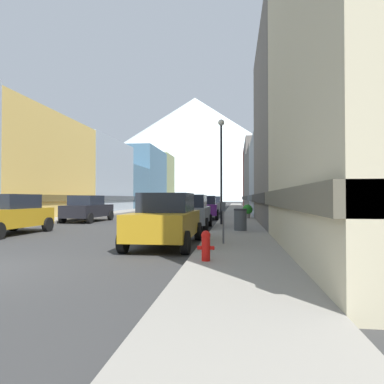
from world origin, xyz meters
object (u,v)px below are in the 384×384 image
(car_left_0, at_px, (8,214))
(fire_hydrant_near, at_px, (206,245))
(parking_meter_near, at_px, (223,217))
(car_right_2, at_px, (205,207))
(trash_bin_right, at_px, (240,219))
(car_right_1, at_px, (190,212))
(potted_plant_0, at_px, (248,210))
(car_right_3, at_px, (213,205))
(car_right_0, at_px, (166,219))
(streetlamp_right, at_px, (221,155))
(pedestrian_0, at_px, (89,206))
(car_left_1, at_px, (88,208))

(car_left_0, relative_size, fire_hydrant_near, 6.35)
(parking_meter_near, bearing_deg, car_right_2, 97.32)
(car_left_0, height_order, trash_bin_right, car_left_0)
(car_left_0, distance_m, fire_hydrant_near, 10.97)
(car_right_1, height_order, potted_plant_0, car_right_1)
(car_right_3, relative_size, fire_hydrant_near, 6.29)
(car_right_0, xyz_separation_m, streetlamp_right, (1.55, 7.67, 3.09))
(car_right_1, xyz_separation_m, trash_bin_right, (2.55, -2.06, -0.26))
(car_right_1, bearing_deg, parking_meter_near, -73.50)
(car_left_0, relative_size, trash_bin_right, 4.56)
(car_right_2, bearing_deg, trash_bin_right, -76.53)
(car_right_2, height_order, car_right_3, same)
(car_right_3, xyz_separation_m, streetlamp_right, (1.55, -15.83, 3.09))
(potted_plant_0, distance_m, pedestrian_0, 13.50)
(car_right_1, distance_m, parking_meter_near, 6.86)
(car_right_0, relative_size, pedestrian_0, 2.72)
(car_right_3, relative_size, pedestrian_0, 2.73)
(fire_hydrant_near, height_order, streetlamp_right, streetlamp_right)
(car_right_0, relative_size, car_right_2, 0.98)
(car_left_1, distance_m, fire_hydrant_near, 16.82)
(car_right_3, xyz_separation_m, pedestrian_0, (-10.05, -7.24, -0.01))
(parking_meter_near, xyz_separation_m, trash_bin_right, (0.60, 4.52, -0.37))
(fire_hydrant_near, relative_size, pedestrian_0, 0.43)
(car_left_0, height_order, parking_meter_near, car_left_0)
(car_left_0, height_order, car_right_2, same)
(car_right_3, relative_size, trash_bin_right, 4.52)
(fire_hydrant_near, bearing_deg, car_right_1, 99.74)
(car_right_2, relative_size, streetlamp_right, 0.76)
(streetlamp_right, bearing_deg, trash_bin_right, -74.16)
(pedestrian_0, bearing_deg, car_right_0, -58.27)
(car_right_2, height_order, potted_plant_0, car_right_2)
(streetlamp_right, bearing_deg, car_right_0, -101.43)
(car_right_2, bearing_deg, car_right_0, -90.01)
(car_right_3, bearing_deg, streetlamp_right, -84.41)
(car_left_0, bearing_deg, parking_meter_near, -16.63)
(car_left_0, distance_m, car_right_1, 8.46)
(parking_meter_near, height_order, potted_plant_0, parking_meter_near)
(car_left_0, bearing_deg, car_right_1, 26.13)
(car_left_1, distance_m, car_right_1, 8.80)
(car_right_1, bearing_deg, car_left_1, 149.76)
(car_left_0, relative_size, car_left_1, 1.00)
(car_right_0, height_order, potted_plant_0, car_right_0)
(pedestrian_0, height_order, streetlamp_right, streetlamp_right)
(car_right_1, distance_m, car_right_2, 8.58)
(streetlamp_right, bearing_deg, car_right_1, -136.53)
(car_right_2, xyz_separation_m, potted_plant_0, (3.20, -1.11, -0.18))
(potted_plant_0, relative_size, streetlamp_right, 0.17)
(fire_hydrant_near, bearing_deg, car_left_0, 147.55)
(car_left_1, distance_m, parking_meter_near, 14.58)
(car_right_2, bearing_deg, pedestrian_0, 171.65)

